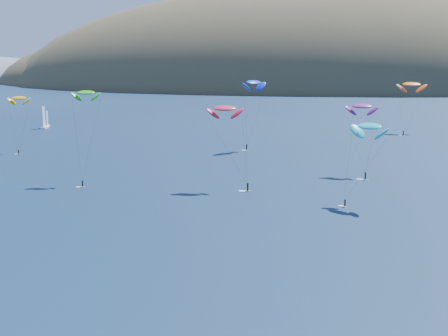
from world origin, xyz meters
TOP-DOWN VIEW (x-y plane):
  - island at (39.40, 562.36)m, footprint 730.00×300.00m
  - sailboat at (-87.31, 206.49)m, footprint 8.83×7.59m
  - kitesurfer_1 at (-68.51, 147.73)m, footprint 7.64×9.82m
  - kitesurfer_3 at (-28.55, 105.14)m, footprint 7.42×10.95m
  - kitesurfer_4 at (7.17, 163.52)m, footprint 9.55×10.39m
  - kitesurfer_5 at (40.04, 91.21)m, footprint 10.13×9.34m
  - kitesurfer_6 at (40.39, 126.04)m, footprint 8.56×12.03m
  - kitesurfer_9 at (7.02, 103.13)m, footprint 11.35×7.31m
  - kitesurfer_11 at (65.21, 217.94)m, footprint 11.13×14.25m

SIDE VIEW (x-z plane):
  - island at x=39.40m, z-range -115.74..94.26m
  - sailboat at x=-87.31m, z-range -4.48..6.32m
  - kitesurfer_5 at x=40.04m, z-range 7.14..26.54m
  - kitesurfer_1 at x=-68.51m, z-range 7.66..27.16m
  - kitesurfer_6 at x=40.39m, z-range 7.86..28.29m
  - kitesurfer_9 at x=7.02m, z-range 8.35..29.79m
  - kitesurfer_11 at x=65.21m, z-range 8.11..30.60m
  - kitesurfer_4 at x=7.17m, z-range 9.77..34.81m
  - kitesurfer_3 at x=-28.55m, z-range 10.15..34.44m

